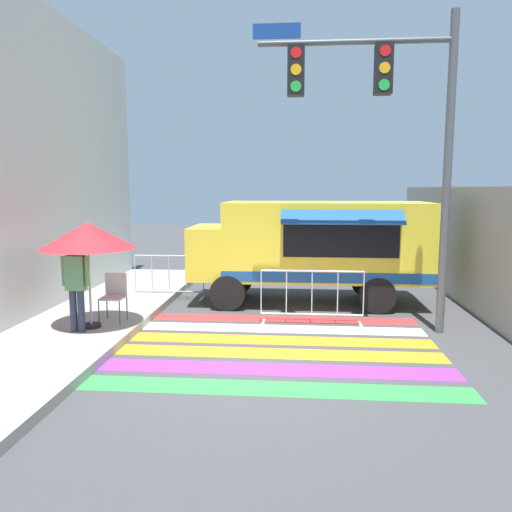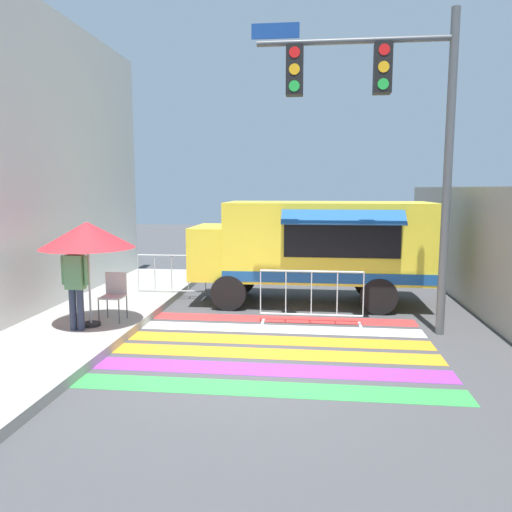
% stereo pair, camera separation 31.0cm
% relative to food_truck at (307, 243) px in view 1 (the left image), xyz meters
% --- Properties ---
extents(ground_plane, '(60.00, 60.00, 0.00)m').
position_rel_food_truck_xyz_m(ground_plane, '(-0.92, -4.32, -1.48)').
color(ground_plane, '#424244').
extents(concrete_wall_right, '(0.20, 16.00, 2.85)m').
position_rel_food_truck_xyz_m(concrete_wall_right, '(3.83, -1.32, -0.06)').
color(concrete_wall_right, '#A39E93').
rests_on(concrete_wall_right, ground_plane).
extents(crosswalk_painted, '(6.40, 4.36, 0.01)m').
position_rel_food_truck_xyz_m(crosswalk_painted, '(-0.92, -3.51, -1.48)').
color(crosswalk_painted, green).
rests_on(crosswalk_painted, ground_plane).
extents(food_truck, '(5.69, 2.47, 2.49)m').
position_rel_food_truck_xyz_m(food_truck, '(0.00, 0.00, 0.00)').
color(food_truck, yellow).
rests_on(food_truck, ground_plane).
extents(traffic_signal_pole, '(3.77, 0.29, 6.04)m').
position_rel_food_truck_xyz_m(traffic_signal_pole, '(1.38, -2.36, 2.76)').
color(traffic_signal_pole, '#515456').
rests_on(traffic_signal_pole, ground_plane).
extents(patio_umbrella, '(1.78, 1.78, 2.03)m').
position_rel_food_truck_xyz_m(patio_umbrella, '(-4.17, -3.13, 0.45)').
color(patio_umbrella, black).
rests_on(patio_umbrella, sidewalk_left).
extents(folding_chair, '(0.44, 0.44, 0.96)m').
position_rel_food_truck_xyz_m(folding_chair, '(-3.88, -2.63, -0.73)').
color(folding_chair, '#4C4C51').
rests_on(folding_chair, sidewalk_left).
extents(vendor_person, '(0.53, 0.22, 1.68)m').
position_rel_food_truck_xyz_m(vendor_person, '(-4.30, -3.43, -0.36)').
color(vendor_person, '#2D3347').
rests_on(vendor_person, sidewalk_left).
extents(barricade_front, '(2.14, 0.44, 1.14)m').
position_rel_food_truck_xyz_m(barricade_front, '(0.08, -1.93, -0.91)').
color(barricade_front, '#B7BABF').
rests_on(barricade_front, ground_plane).
extents(barricade_side, '(1.79, 0.44, 1.14)m').
position_rel_food_truck_xyz_m(barricade_side, '(-3.49, 0.10, -0.92)').
color(barricade_side, '#B7BABF').
rests_on(barricade_side, ground_plane).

